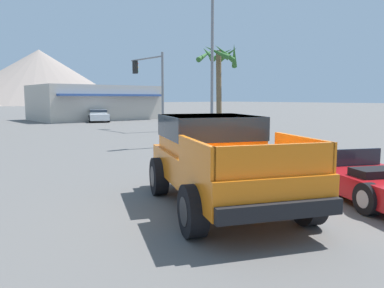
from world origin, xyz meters
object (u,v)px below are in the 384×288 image
(parked_car_white, at_px, (98,115))
(traffic_light_crosswalk, at_px, (149,77))
(red_convertible_car, at_px, (364,178))
(orange_pickup_truck, at_px, (218,154))
(palm_tree_leaning, at_px, (219,65))
(street_lamp_post, at_px, (212,33))

(parked_car_white, bearing_deg, traffic_light_crosswalk, 103.65)
(red_convertible_car, bearing_deg, parked_car_white, 102.63)
(orange_pickup_truck, distance_m, palm_tree_leaning, 18.43)
(red_convertible_car, bearing_deg, orange_pickup_truck, 177.68)
(traffic_light_crosswalk, distance_m, street_lamp_post, 9.07)
(parked_car_white, bearing_deg, red_convertible_car, 96.33)
(street_lamp_post, bearing_deg, traffic_light_crosswalk, 76.44)
(traffic_light_crosswalk, bearing_deg, red_convertible_car, 162.05)
(parked_car_white, bearing_deg, street_lamp_post, 100.43)
(orange_pickup_truck, distance_m, parked_car_white, 28.99)
(traffic_light_crosswalk, bearing_deg, orange_pickup_truck, 151.56)
(orange_pickup_truck, bearing_deg, street_lamp_post, 71.50)
(traffic_light_crosswalk, xyz_separation_m, palm_tree_leaning, (3.60, -3.11, 0.79))
(orange_pickup_truck, bearing_deg, traffic_light_crosswalk, 84.54)
(parked_car_white, xyz_separation_m, palm_tree_leaning, (2.38, -14.00, 3.83))
(red_convertible_car, height_order, parked_car_white, parked_car_white)
(red_convertible_car, bearing_deg, street_lamp_post, 94.47)
(orange_pickup_truck, height_order, street_lamp_post, street_lamp_post)
(palm_tree_leaning, bearing_deg, street_lamp_post, -135.59)
(orange_pickup_truck, xyz_separation_m, street_lamp_post, (6.73, 7.62, 4.16))
(street_lamp_post, distance_m, palm_tree_leaning, 8.00)
(orange_pickup_truck, height_order, traffic_light_crosswalk, traffic_light_crosswalk)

